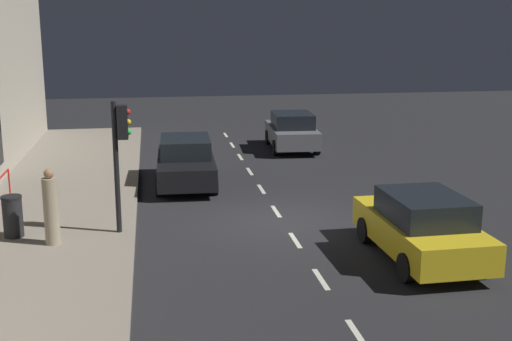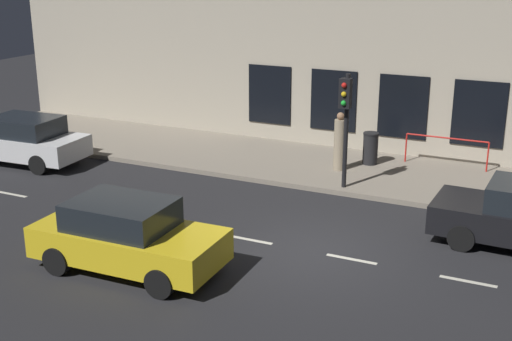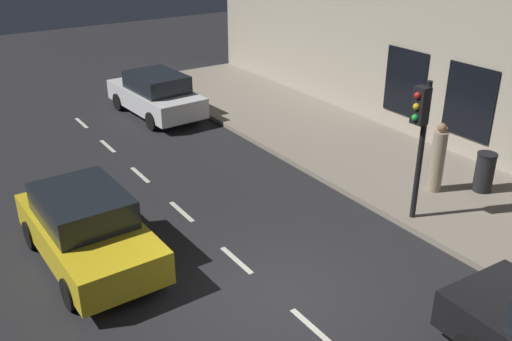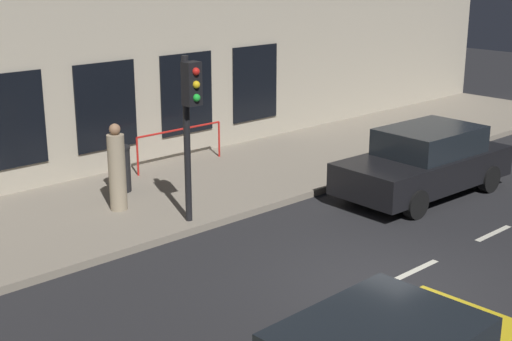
% 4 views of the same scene
% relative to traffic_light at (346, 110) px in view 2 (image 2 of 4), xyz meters
% --- Properties ---
extents(ground_plane, '(60.00, 60.00, 0.00)m').
position_rel_traffic_light_xyz_m(ground_plane, '(-4.27, -0.66, -2.49)').
color(ground_plane, '#232326').
extents(sidewalk, '(4.50, 32.00, 0.15)m').
position_rel_traffic_light_xyz_m(sidewalk, '(1.98, -0.66, -2.41)').
color(sidewalk, gray).
rests_on(sidewalk, ground).
extents(building_facade, '(0.65, 32.00, 7.67)m').
position_rel_traffic_light_xyz_m(building_facade, '(4.52, -0.66, 1.33)').
color(building_facade, '#B2A893').
rests_on(building_facade, ground).
extents(lane_centre_line, '(0.12, 27.20, 0.01)m').
position_rel_traffic_light_xyz_m(lane_centre_line, '(-4.27, -1.66, -2.48)').
color(lane_centre_line, beige).
rests_on(lane_centre_line, ground).
extents(traffic_light, '(0.48, 0.32, 3.35)m').
position_rel_traffic_light_xyz_m(traffic_light, '(0.00, 0.00, 0.00)').
color(traffic_light, black).
rests_on(traffic_light, sidewalk).
extents(parked_car_0, '(2.04, 4.26, 1.58)m').
position_rel_traffic_light_xyz_m(parked_car_0, '(-6.87, 2.68, -1.70)').
color(parked_car_0, gold).
rests_on(parked_car_0, ground).
extents(parked_car_1, '(2.13, 4.43, 1.58)m').
position_rel_traffic_light_xyz_m(parked_car_1, '(-1.67, 10.65, -1.70)').
color(parked_car_1, silver).
rests_on(parked_car_1, ground).
extents(pedestrian_0, '(0.49, 0.49, 1.86)m').
position_rel_traffic_light_xyz_m(pedestrian_0, '(1.67, 0.68, -1.47)').
color(pedestrian_0, gray).
rests_on(pedestrian_0, sidewalk).
extents(trash_bin, '(0.51, 0.51, 1.05)m').
position_rel_traffic_light_xyz_m(trash_bin, '(2.71, -0.03, -1.81)').
color(trash_bin, black).
rests_on(trash_bin, sidewalk).
extents(red_railing, '(0.05, 2.63, 0.97)m').
position_rel_traffic_light_xyz_m(red_railing, '(3.47, -2.31, -1.59)').
color(red_railing, red).
rests_on(red_railing, sidewalk).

